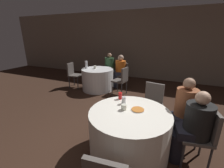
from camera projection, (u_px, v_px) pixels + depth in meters
ground_plane at (131, 148)px, 2.53m from camera, size 16.00×16.00×0.00m
wall_back at (164, 46)px, 5.94m from camera, size 16.00×0.06×2.80m
table_near at (129, 133)px, 2.34m from camera, size 1.23×1.23×0.73m
table_far at (98, 79)px, 5.15m from camera, size 1.07×1.07×0.73m
chair_near_east at (203, 132)px, 2.08m from camera, size 0.47×0.47×0.88m
chair_near_northeast at (188, 116)px, 2.48m from camera, size 0.56×0.56×0.88m
chair_near_north at (152, 100)px, 3.10m from camera, size 0.47×0.47×0.88m
chair_far_north at (111, 69)px, 5.89m from camera, size 0.43×0.43×0.88m
chair_far_east at (122, 78)px, 4.63m from camera, size 0.46×0.45×0.88m
chair_far_west at (73, 73)px, 5.34m from camera, size 0.45×0.45×0.88m
chair_far_northeast at (123, 72)px, 5.41m from camera, size 0.57×0.57×0.88m
person_green_jacket at (109, 68)px, 5.74m from camera, size 0.37×0.52×1.17m
person_orange_shirt at (119, 71)px, 5.34m from camera, size 0.49×0.49×1.16m
person_floral_shirt at (180, 113)px, 2.43m from camera, size 0.47×0.44×1.20m
person_black_shirt at (191, 127)px, 2.09m from camera, size 0.52×0.40×1.13m
pizza_plate_near at (138, 110)px, 2.28m from camera, size 0.22×0.22×0.02m
soda_can_silver at (124, 100)px, 2.48m from camera, size 0.07×0.07×0.12m
soda_can_red at (120, 96)px, 2.67m from camera, size 0.07×0.07×0.12m
cup_near at (124, 107)px, 2.28m from camera, size 0.08×0.08×0.09m
bottle_far at (86, 65)px, 5.09m from camera, size 0.09×0.09×0.25m
cup_far at (95, 67)px, 5.08m from camera, size 0.09×0.09×0.10m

